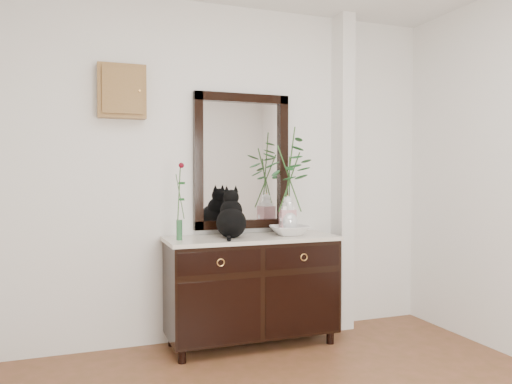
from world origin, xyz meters
name	(u,v)px	position (x,y,z in m)	size (l,w,h in m)	color
wall_back	(230,172)	(0.00, 1.98, 1.35)	(3.60, 0.04, 2.70)	white
pilaster	(343,172)	(1.00, 1.90, 1.35)	(0.12, 0.20, 2.70)	white
sideboard	(252,285)	(0.10, 1.73, 0.47)	(1.33, 0.52, 0.82)	black
wall_mirror	(242,161)	(0.10, 1.97, 1.44)	(0.80, 0.06, 1.10)	black
key_cabinet	(122,91)	(-0.85, 1.94, 1.95)	(0.35, 0.10, 0.40)	brown
cat	(231,213)	(-0.06, 1.73, 1.04)	(0.26, 0.32, 0.38)	black
lotus_bowl	(289,230)	(0.41, 1.71, 0.89)	(0.31, 0.31, 0.08)	white
vase_branches	(289,179)	(0.41, 1.71, 1.30)	(0.41, 0.41, 0.85)	silver
bud_vase_rose	(179,201)	(-0.47, 1.71, 1.14)	(0.07, 0.07, 0.58)	#2B5F37
ginger_jar	(288,215)	(0.41, 1.74, 1.01)	(0.12, 0.12, 0.32)	silver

